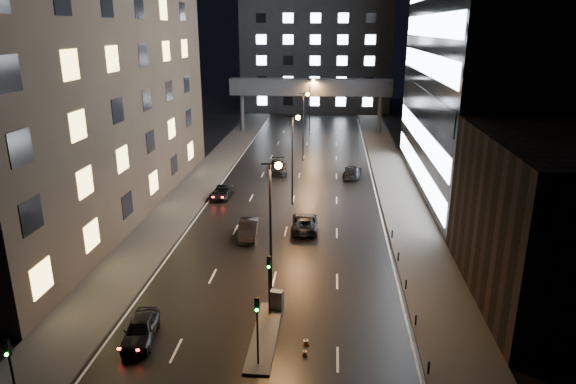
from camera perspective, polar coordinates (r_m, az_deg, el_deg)
name	(u,v)px	position (r m, az deg, el deg)	size (l,w,h in m)	color
ground	(299,175)	(69.38, 1.27, 1.85)	(160.00, 160.00, 0.00)	black
sidewalk_left	(199,183)	(66.59, -9.82, 0.96)	(5.00, 110.00, 0.15)	#383533
sidewalk_right	(397,188)	(64.95, 12.04, 0.39)	(5.00, 110.00, 0.15)	#383533
building_left	(59,18)	(57.23, -24.07, 17.27)	(15.00, 48.00, 40.00)	#2D2319
building_right_low	(551,221)	(41.01, 27.22, -2.90)	(10.00, 18.00, 12.00)	black
building_far	(316,57)	(124.79, 3.15, 14.80)	(34.00, 14.00, 25.00)	#333335
skybridge	(310,88)	(97.24, 2.51, 11.48)	(30.00, 3.00, 10.00)	#333335
median_island	(265,336)	(34.57, -2.59, -15.64)	(1.60, 8.00, 0.15)	#383533
traffic_signal_near	(269,276)	(35.17, -2.12, -9.30)	(0.28, 0.34, 4.40)	black
traffic_signal_far	(257,320)	(30.43, -3.44, -14.01)	(0.28, 0.34, 4.40)	black
traffic_signal_corner	(11,365)	(30.58, -28.45, -16.57)	(0.28, 0.34, 4.40)	black
bollard_row	(411,302)	(38.42, 13.46, -11.80)	(0.12, 25.12, 0.90)	black
streetlight_near	(273,211)	(37.02, -1.73, -2.12)	(1.45, 0.50, 10.15)	black
streetlight_mid_a	(294,149)	(56.14, 0.66, 4.85)	(1.45, 0.50, 10.15)	black
streetlight_mid_b	(304,118)	(75.72, 1.83, 8.25)	(1.45, 0.50, 10.15)	black
streetlight_far	(311,99)	(95.47, 2.53, 10.25)	(1.45, 0.50, 10.15)	black
car_away_a	(141,329)	(35.15, -16.05, -14.41)	(1.85, 4.61, 1.57)	black
car_away_b	(248,229)	(49.03, -4.43, -4.15)	(1.72, 4.93, 1.62)	black
car_away_c	(222,192)	(60.75, -7.39, -0.01)	(2.14, 4.64, 1.29)	black
car_away_d	(279,167)	(70.66, -1.05, 2.82)	(2.25, 5.54, 1.61)	black
car_toward_a	(305,223)	(50.67, 1.86, -3.41)	(2.54, 5.51, 1.53)	black
car_toward_b	(352,171)	(68.93, 7.15, 2.29)	(2.22, 5.46, 1.58)	black
utility_cabinet	(276,300)	(36.92, -1.30, -11.87)	(0.91, 0.52, 1.38)	#504F52
cone_a	(305,352)	(32.74, 1.88, -17.38)	(0.32, 0.32, 0.52)	#FF550D
cone_b	(306,341)	(33.72, 1.99, -16.25)	(0.41, 0.41, 0.48)	#E75A0C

